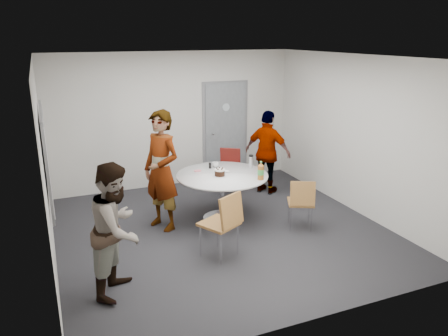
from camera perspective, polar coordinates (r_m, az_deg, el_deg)
name	(u,v)px	position (r m, az deg, el deg)	size (l,w,h in m)	color
floor	(222,230)	(7.07, -0.27, -8.14)	(5.00, 5.00, 0.00)	black
ceiling	(222,57)	(6.40, -0.31, 14.30)	(5.00, 5.00, 0.00)	silver
wall_back	(175,120)	(8.91, -6.46, 6.25)	(5.00, 5.00, 0.00)	beige
wall_left	(44,168)	(6.14, -22.41, 0.06)	(5.00, 5.00, 0.00)	beige
wall_right	(356,135)	(7.87, 16.83, 4.18)	(5.00, 5.00, 0.00)	beige
wall_front	(316,207)	(4.51, 11.96, -4.96)	(5.00, 5.00, 0.00)	beige
door	(225,131)	(9.32, 0.16, 4.80)	(1.02, 0.17, 2.12)	slate
whiteboard	(46,156)	(6.31, -22.19, 1.46)	(0.04, 1.90, 1.25)	slate
table	(224,181)	(7.24, -0.02, -1.66)	(1.52, 1.52, 1.10)	white
chair_near_left	(224,219)	(6.01, 0.06, -6.67)	(0.63, 0.65, 0.96)	brown
chair_near_right	(302,199)	(7.01, 10.09, -4.07)	(0.55, 0.57, 0.84)	brown
chair_far	(229,166)	(8.54, 0.69, 0.23)	(0.59, 0.60, 0.88)	maroon
person_main	(162,171)	(6.91, -8.16, -0.37)	(0.70, 0.46, 1.92)	#A5C6EA
person_left	(117,229)	(5.34, -13.82, -7.74)	(0.79, 0.62, 1.63)	white
person_right	(268,153)	(8.48, 5.71, 2.02)	(0.96, 0.40, 1.63)	black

